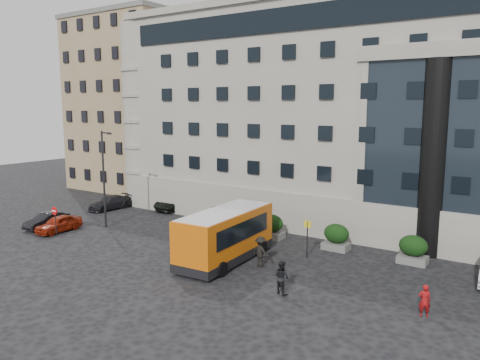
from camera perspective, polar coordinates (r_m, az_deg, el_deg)
The scene contains 21 objects.
ground at distance 30.57m, azimuth -5.56°, elevation -10.08°, with size 120.00×120.00×0.00m, color black.
civic_building at distance 45.98m, azimuth 18.31°, elevation 7.34°, with size 44.00×24.00×18.00m, color gray.
entrance_column at distance 33.36m, azimuth 22.56°, elevation 2.34°, with size 1.80×1.80×13.00m, color black.
apartment_near at distance 59.89m, azimuth -11.40°, elevation 8.85°, with size 14.00×14.00×20.00m, color #89764F.
apartment_far at distance 75.47m, azimuth -3.20°, elevation 9.77°, with size 13.00×13.00×22.00m, color brown.
hedge_a at distance 38.58m, azimuth -2.82°, elevation -4.57°, with size 1.80×1.26×1.84m.
hedge_b at distance 35.81m, azimuth 3.91°, elevation -5.65°, with size 1.80×1.26×1.84m.
hedge_c at distance 33.61m, azimuth 11.66°, elevation -6.80°, with size 1.80×1.26×1.84m.
hedge_d at distance 32.12m, azimuth 20.35°, elevation -7.93°, with size 1.80×1.26×1.84m.
street_lamp at distance 39.90m, azimuth -16.24°, elevation 0.57°, with size 1.16×0.18×8.00m.
bus_stop_sign at distance 31.27m, azimuth 8.21°, elevation -6.37°, with size 0.50×0.08×2.52m.
no_entry_sign at distance 38.83m, azimuth -21.65°, elevation -4.02°, with size 0.64×0.16×2.32m.
minibus at distance 30.39m, azimuth -1.78°, elevation -6.54°, with size 3.32×8.11×3.33m.
red_truck at distance 51.43m, azimuth -4.23°, elevation -0.72°, with size 2.74×4.97×2.55m.
parked_car_a at distance 40.32m, azimuth -21.23°, elevation -4.99°, with size 1.54×3.83×1.30m, color maroon.
parked_car_b at distance 41.94m, azimuth -22.49°, elevation -4.57°, with size 1.33×3.81×1.25m, color black.
parked_car_c at distance 47.38m, azimuth -15.56°, elevation -2.68°, with size 1.82×4.48×1.30m, color black.
parked_car_d at distance 46.08m, azimuth -7.54°, elevation -2.63°, with size 2.47×5.35×1.49m, color black.
pedestrian_a at distance 24.63m, azimuth 21.58°, elevation -13.51°, with size 0.58×0.38×1.60m, color maroon.
pedestrian_b at distance 25.64m, azimuth 5.09°, elevation -11.72°, with size 0.89×0.69×1.83m, color black.
pedestrian_c at distance 29.57m, azimuth 2.53°, elevation -8.73°, with size 1.25×0.72×1.94m, color black.
Camera 1 is at (18.45, -22.25, 9.97)m, focal length 35.00 mm.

